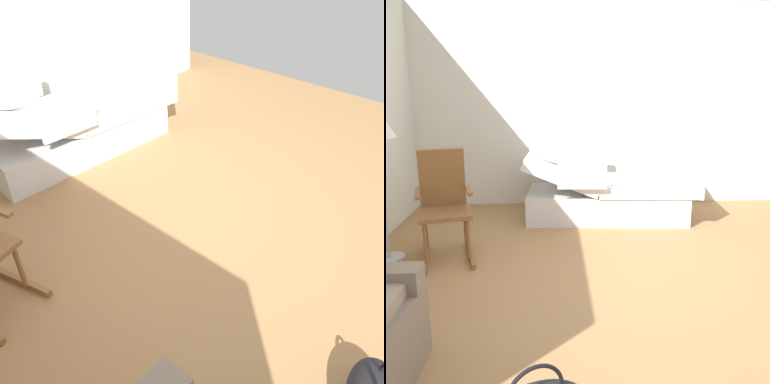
# 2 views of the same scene
# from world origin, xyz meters

# --- Properties ---
(ground_plane) EXTENTS (6.73, 6.73, 0.00)m
(ground_plane) POSITION_xyz_m (0.00, 0.00, 0.00)
(ground_plane) COLOR #9E7247
(side_wall) EXTENTS (0.10, 5.34, 2.70)m
(side_wall) POSITION_xyz_m (2.74, 0.00, 1.35)
(side_wall) COLOR silver
(side_wall) RESTS_ON ground
(hospital_bed) EXTENTS (1.10, 2.16, 0.95)m
(hospital_bed) POSITION_xyz_m (1.98, 0.05, 0.30)
(hospital_bed) COLOR silver
(hospital_bed) RESTS_ON ground
(rocking_chair) EXTENTS (0.85, 0.65, 1.05)m
(rocking_chair) POSITION_xyz_m (0.81, 1.76, 0.50)
(rocking_chair) COLOR brown
(rocking_chair) RESTS_ON ground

